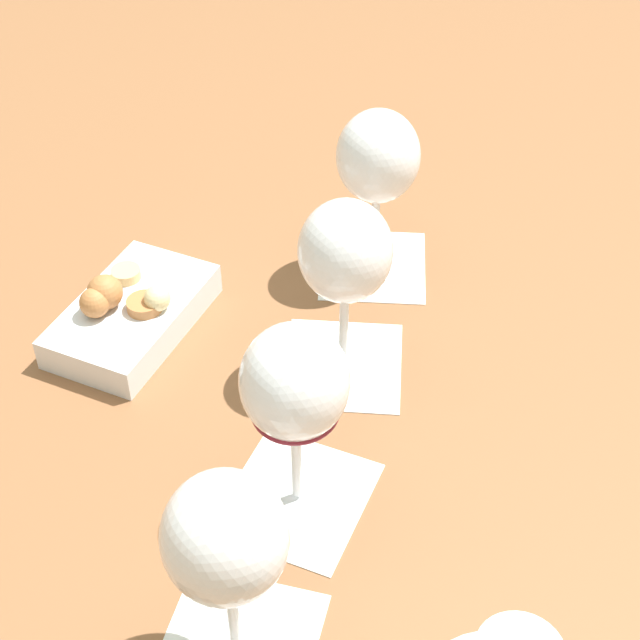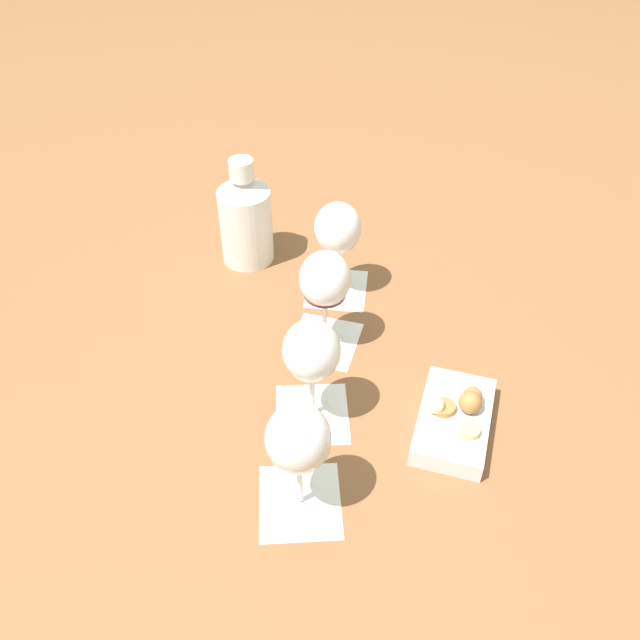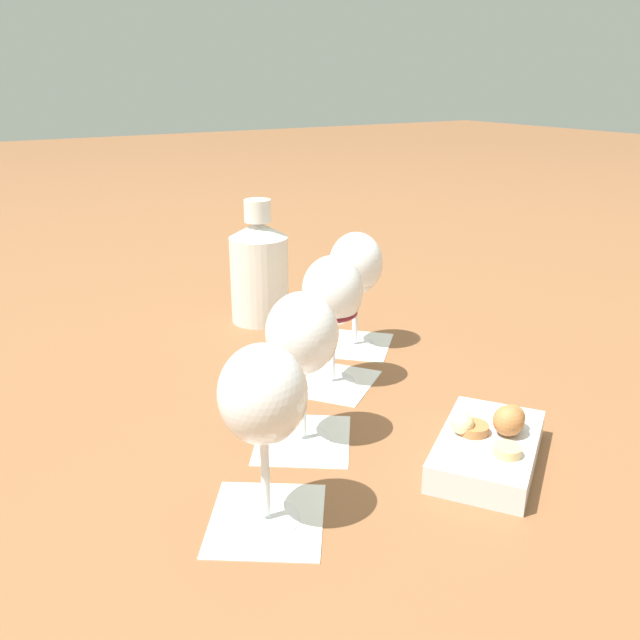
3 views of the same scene
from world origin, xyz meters
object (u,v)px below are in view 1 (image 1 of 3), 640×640
object	(u,v)px
wine_glass_2	(345,259)
snack_dish	(130,312)
wine_glass_3	(378,164)
wine_glass_1	(295,390)
wine_glass_0	(226,546)

from	to	relation	value
wine_glass_2	snack_dish	xyz separation A→B (m)	(-0.15, 0.14, -0.10)
wine_glass_3	wine_glass_1	bearing A→B (deg)	-134.16
wine_glass_3	wine_glass_0	bearing A→B (deg)	-135.05
wine_glass_2	wine_glass_3	world-z (taller)	same
wine_glass_0	wine_glass_1	size ratio (longest dim) A/B	1.00
wine_glass_1	wine_glass_2	bearing A→B (deg)	45.15
wine_glass_0	wine_glass_2	size ratio (longest dim) A/B	1.00
wine_glass_0	wine_glass_1	world-z (taller)	same
wine_glass_0	wine_glass_3	distance (m)	0.44
wine_glass_0	snack_dish	bearing A→B (deg)	79.23
wine_glass_0	wine_glass_3	size ratio (longest dim) A/B	1.00
wine_glass_2	snack_dish	bearing A→B (deg)	135.22
wine_glass_1	snack_dish	world-z (taller)	wine_glass_1
wine_glass_2	wine_glass_3	xyz separation A→B (m)	(0.10, 0.11, 0.00)
wine_glass_2	wine_glass_3	bearing A→B (deg)	46.57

